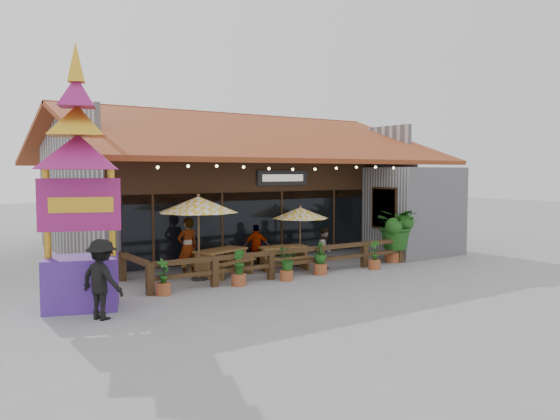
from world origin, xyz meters
TOP-DOWN VIEW (x-y plane):
  - ground at (0.00, 0.00)m, footprint 100.00×100.00m
  - restaurant_building at (0.26, 6.61)m, footprint 15.50×14.73m
  - patio_railing at (-2.25, -0.27)m, footprint 10.00×2.60m
  - umbrella_left at (-4.44, 0.69)m, footprint 2.71×2.71m
  - umbrella_right at (-0.24, 1.03)m, footprint 2.61×2.61m
  - picnic_table_left at (-3.47, 1.04)m, footprint 2.24×2.09m
  - picnic_table_right at (-1.17, 0.80)m, footprint 1.96×1.78m
  - thai_sign_tower at (-8.44, -0.96)m, footprint 3.33×3.33m
  - tropical_plant at (3.24, -0.23)m, footprint 2.15×2.26m
  - diner_a at (-4.55, 1.31)m, footprint 0.75×0.53m
  - diner_b at (0.03, -0.11)m, footprint 0.87×0.78m
  - diner_c at (-1.95, 1.28)m, footprint 1.00×0.72m
  - pedestrian at (-8.31, -2.25)m, footprint 1.16×1.39m
  - planter_a at (-6.19, -0.70)m, footprint 0.42×0.42m
  - planter_b at (-3.82, -0.74)m, footprint 0.44×0.44m
  - planter_c at (-2.20, -0.92)m, footprint 0.82×0.82m
  - planter_d at (-0.69, -0.73)m, footprint 0.57×0.57m
  - planter_e at (1.50, -1.01)m, footprint 0.42×0.43m

SIDE VIEW (x-z plane):
  - ground at x=0.00m, z-range 0.00..0.00m
  - planter_e at x=1.50m, z-range -0.08..0.94m
  - planter_a at x=-6.19m, z-range -0.08..0.95m
  - planter_b at x=-3.82m, z-range -0.05..1.03m
  - planter_d at x=-0.69m, z-range -0.02..1.10m
  - picnic_table_right at x=-1.17m, z-range 0.14..0.96m
  - planter_c at x=-2.20m, z-range 0.06..1.09m
  - picnic_table_left at x=-3.47m, z-range 0.15..1.02m
  - patio_railing at x=-2.25m, z-range 0.15..1.07m
  - diner_b at x=0.03m, z-range 0.00..1.46m
  - diner_c at x=-1.95m, z-range 0.00..1.58m
  - pedestrian at x=-8.31m, z-range 0.00..1.87m
  - diner_a at x=-4.55m, z-range 0.00..1.95m
  - tropical_plant at x=3.24m, z-range 0.18..2.61m
  - umbrella_right at x=-0.24m, z-range 0.82..3.03m
  - restaurant_building at x=0.26m, z-range -0.84..5.25m
  - umbrella_left at x=-4.44m, z-range 1.02..3.76m
  - thai_sign_tower at x=-8.44m, z-range 0.20..7.27m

